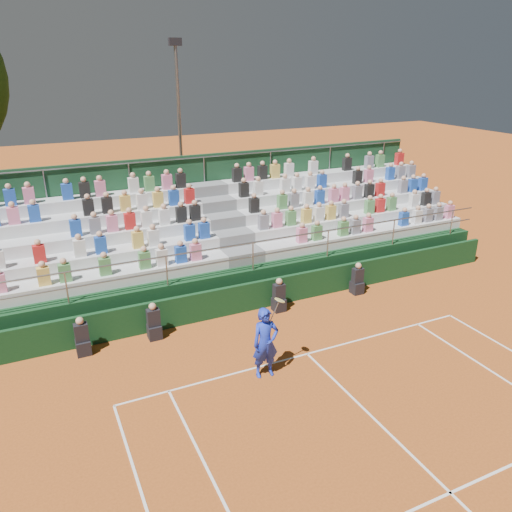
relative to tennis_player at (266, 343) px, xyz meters
name	(u,v)px	position (x,y,z in m)	size (l,w,h in m)	color
ground	(307,354)	(1.55, 0.39, -0.99)	(90.00, 90.00, 0.00)	#AF531D
courtside_wall	(260,295)	(1.55, 3.59, -0.49)	(20.00, 0.15, 1.00)	black
line_officials	(228,309)	(0.19, 3.14, -0.51)	(9.92, 0.40, 1.19)	black
grandstand	(224,248)	(1.56, 6.83, 0.11)	(20.00, 5.20, 4.40)	black
tennis_player	(266,343)	(0.00, 0.00, 0.00)	(0.90, 0.52, 2.22)	#1A32C9
floodlight_mast	(179,121)	(2.22, 14.20, 4.14)	(0.60, 0.25, 8.89)	gray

